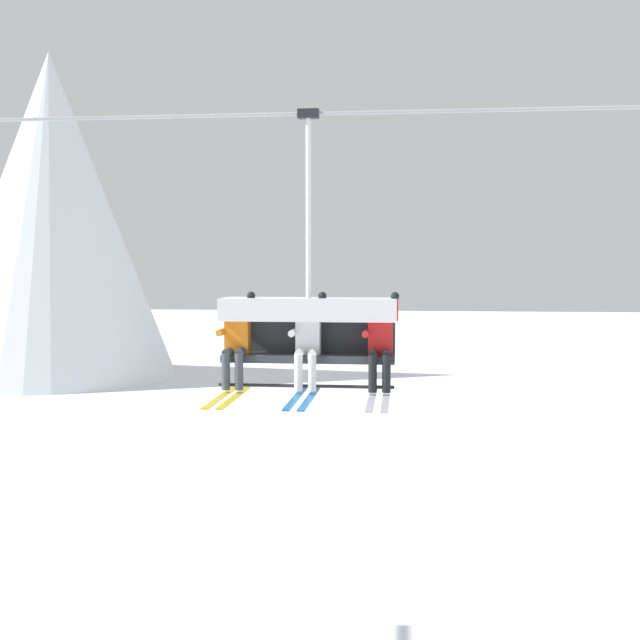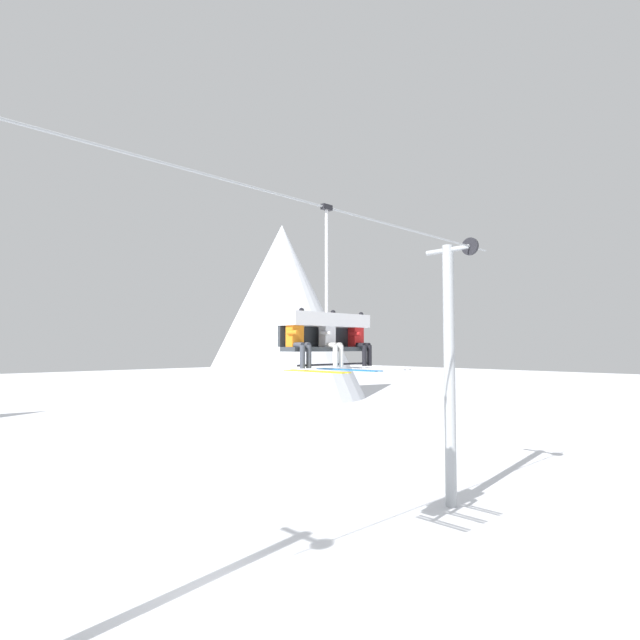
% 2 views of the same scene
% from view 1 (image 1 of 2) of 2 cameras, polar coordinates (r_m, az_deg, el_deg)
% --- Properties ---
extents(mountain_peak_central, '(13.41, 13.41, 17.98)m').
position_cam_1_polar(mountain_peak_central, '(47.31, -18.52, 7.00)').
color(mountain_peak_central, white).
rests_on(mountain_peak_central, ground_plane).
extents(lift_cable, '(17.50, 0.05, 0.05)m').
position_cam_1_polar(lift_cable, '(11.07, -8.17, 14.17)').
color(lift_cable, '#9EA3A8').
extents(chairlift_chair, '(2.34, 0.74, 3.63)m').
position_cam_1_polar(chairlift_chair, '(10.73, -0.78, 0.15)').
color(chairlift_chair, '#33383D').
extents(skier_orange, '(0.48, 1.70, 1.34)m').
position_cam_1_polar(skier_orange, '(10.70, -6.00, -1.48)').
color(skier_orange, orange).
extents(skier_white, '(0.48, 1.70, 1.34)m').
position_cam_1_polar(skier_white, '(10.55, -0.89, -1.54)').
color(skier_white, silver).
extents(skier_red, '(0.48, 1.70, 1.34)m').
position_cam_1_polar(skier_red, '(10.47, 4.32, -1.59)').
color(skier_red, red).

